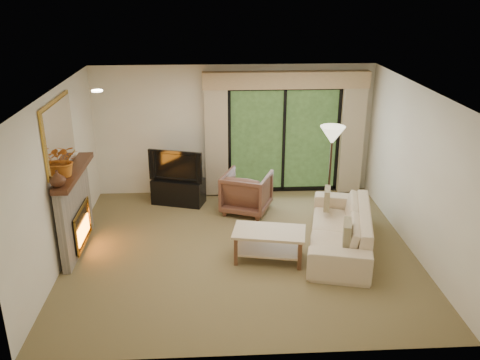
{
  "coord_description": "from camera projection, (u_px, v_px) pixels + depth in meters",
  "views": [
    {
      "loc": [
        -0.43,
        -7.25,
        4.05
      ],
      "look_at": [
        0.0,
        0.3,
        1.1
      ],
      "focal_mm": 38.0,
      "sensor_mm": 36.0,
      "label": 1
    }
  ],
  "objects": [
    {
      "name": "vase",
      "position": [
        57.0,
        178.0,
        7.11
      ],
      "size": [
        0.25,
        0.25,
        0.24
      ],
      "primitive_type": "imported",
      "rotation": [
        0.0,
        0.0,
        0.11
      ],
      "color": "#422213",
      "rests_on": "fireplace"
    },
    {
      "name": "wall_front",
      "position": [
        255.0,
        257.0,
        5.44
      ],
      "size": [
        5.0,
        0.0,
        5.0
      ],
      "primitive_type": "plane",
      "rotation": [
        -1.57,
        0.0,
        0.0
      ],
      "color": "#F0E0C8",
      "rests_on": "ground"
    },
    {
      "name": "coffee_table",
      "position": [
        269.0,
        245.0,
        7.88
      ],
      "size": [
        1.2,
        0.81,
        0.49
      ],
      "primitive_type": null,
      "rotation": [
        0.0,
        0.0,
        -0.2
      ],
      "color": "#CEB087",
      "rests_on": "floor"
    },
    {
      "name": "floor_lamp",
      "position": [
        330.0,
        171.0,
        9.27
      ],
      "size": [
        0.58,
        0.58,
        1.67
      ],
      "primitive_type": null,
      "rotation": [
        0.0,
        0.0,
        0.37
      ],
      "color": "#FEF9CF",
      "rests_on": "floor"
    },
    {
      "name": "sofa",
      "position": [
        340.0,
        228.0,
        8.21
      ],
      "size": [
        1.46,
        2.51,
        0.69
      ],
      "primitive_type": "imported",
      "rotation": [
        0.0,
        0.0,
        -1.81
      ],
      "color": "beige",
      "rests_on": "floor"
    },
    {
      "name": "ceiling",
      "position": [
        241.0,
        91.0,
        7.29
      ],
      "size": [
        5.5,
        5.5,
        0.0
      ],
      "primitive_type": "plane",
      "rotation": [
        3.14,
        0.0,
        0.0
      ],
      "color": "white",
      "rests_on": "ground"
    },
    {
      "name": "pillow_near",
      "position": [
        347.0,
        234.0,
        7.49
      ],
      "size": [
        0.2,
        0.42,
        0.4
      ],
      "primitive_type": "cube",
      "rotation": [
        0.0,
        0.0,
        -0.24
      ],
      "color": "brown",
      "rests_on": "sofa"
    },
    {
      "name": "armchair",
      "position": [
        247.0,
        192.0,
        9.51
      ],
      "size": [
        1.07,
        1.09,
        0.77
      ],
      "primitive_type": "imported",
      "rotation": [
        0.0,
        0.0,
        2.77
      ],
      "color": "brown",
      "rests_on": "floor"
    },
    {
      "name": "wall_back",
      "position": [
        234.0,
        131.0,
        10.09
      ],
      "size": [
        5.0,
        0.0,
        5.0
      ],
      "primitive_type": "plane",
      "rotation": [
        1.57,
        0.0,
        0.0
      ],
      "color": "#F0E0C8",
      "rests_on": "ground"
    },
    {
      "name": "cornice",
      "position": [
        286.0,
        80.0,
        9.64
      ],
      "size": [
        3.2,
        0.24,
        0.32
      ],
      "primitive_type": "cube",
      "color": "tan",
      "rests_on": "wall_back"
    },
    {
      "name": "fireplace",
      "position": [
        75.0,
        210.0,
        8.04
      ],
      "size": [
        0.24,
        1.7,
        1.37
      ],
      "primitive_type": null,
      "color": "gray",
      "rests_on": "floor"
    },
    {
      "name": "wall_right",
      "position": [
        417.0,
        171.0,
        7.91
      ],
      "size": [
        0.0,
        5.0,
        5.0
      ],
      "primitive_type": "plane",
      "rotation": [
        1.57,
        0.0,
        -1.57
      ],
      "color": "#F0E0C8",
      "rests_on": "ground"
    },
    {
      "name": "curtain_left",
      "position": [
        216.0,
        138.0,
        9.96
      ],
      "size": [
        0.45,
        0.18,
        2.35
      ],
      "primitive_type": "cube",
      "color": "tan",
      "rests_on": "floor"
    },
    {
      "name": "tv",
      "position": [
        177.0,
        164.0,
        9.7
      ],
      "size": [
        1.06,
        0.44,
        0.61
      ],
      "primitive_type": "imported",
      "rotation": [
        0.0,
        0.0,
        -0.29
      ],
      "color": "black",
      "rests_on": "media_console"
    },
    {
      "name": "sliding_door",
      "position": [
        284.0,
        140.0,
        10.17
      ],
      "size": [
        2.26,
        0.1,
        2.16
      ],
      "primitive_type": null,
      "color": "black",
      "rests_on": "floor"
    },
    {
      "name": "wall_left",
      "position": [
        59.0,
        179.0,
        7.62
      ],
      "size": [
        0.0,
        5.0,
        5.0
      ],
      "primitive_type": "plane",
      "rotation": [
        1.57,
        0.0,
        1.57
      ],
      "color": "#F0E0C8",
      "rests_on": "ground"
    },
    {
      "name": "pillow_far",
      "position": [
        327.0,
        198.0,
        8.75
      ],
      "size": [
        0.18,
        0.38,
        0.37
      ],
      "primitive_type": "cube",
      "rotation": [
        0.0,
        0.0,
        -0.24
      ],
      "color": "brown",
      "rests_on": "sofa"
    },
    {
      "name": "branches",
      "position": [
        64.0,
        160.0,
        7.44
      ],
      "size": [
        0.46,
        0.41,
        0.5
      ],
      "primitive_type": "imported",
      "rotation": [
        0.0,
        0.0,
        0.05
      ],
      "color": "#BD631B",
      "rests_on": "fireplace"
    },
    {
      "name": "media_console",
      "position": [
        179.0,
        191.0,
        9.91
      ],
      "size": [
        1.07,
        0.71,
        0.49
      ],
      "primitive_type": "cube",
      "rotation": [
        0.0,
        0.0,
        -0.29
      ],
      "color": "black",
      "rests_on": "floor"
    },
    {
      "name": "floor",
      "position": [
        241.0,
        250.0,
        8.24
      ],
      "size": [
        5.5,
        5.5,
        0.0
      ],
      "primitive_type": "plane",
      "color": "brown",
      "rests_on": "ground"
    },
    {
      "name": "curtain_right",
      "position": [
        352.0,
        136.0,
        10.1
      ],
      "size": [
        0.45,
        0.18,
        2.35
      ],
      "primitive_type": "cube",
      "color": "tan",
      "rests_on": "floor"
    },
    {
      "name": "mirror",
      "position": [
        59.0,
        133.0,
        7.57
      ],
      "size": [
        0.07,
        1.45,
        1.02
      ],
      "primitive_type": null,
      "color": "#B6892F",
      "rests_on": "wall_left"
    }
  ]
}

